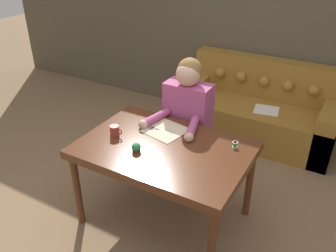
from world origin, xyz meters
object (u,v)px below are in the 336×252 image
(person, at_px, (187,122))
(mug, at_px, (115,131))
(couch, at_px, (258,111))
(dining_table, at_px, (164,154))
(thread_spool, at_px, (235,145))
(pin_cushion, at_px, (136,148))
(scissors, at_px, (156,129))

(person, height_order, mug, person)
(person, bearing_deg, mug, -118.02)
(couch, relative_size, person, 1.41)
(dining_table, relative_size, couch, 0.74)
(thread_spool, bearing_deg, couch, 98.87)
(dining_table, distance_m, mug, 0.46)
(person, distance_m, pin_cushion, 0.76)
(couch, bearing_deg, thread_spool, -81.13)
(thread_spool, bearing_deg, pin_cushion, -145.81)
(dining_table, xyz_separation_m, thread_spool, (0.49, 0.26, 0.10))
(dining_table, xyz_separation_m, pin_cushion, (-0.15, -0.17, 0.11))
(pin_cushion, bearing_deg, mug, 159.12)
(pin_cushion, bearing_deg, couch, 78.67)
(person, bearing_deg, dining_table, -80.84)
(thread_spool, xyz_separation_m, pin_cushion, (-0.64, -0.43, 0.01))
(mug, xyz_separation_m, thread_spool, (0.92, 0.32, -0.02))
(dining_table, relative_size, mug, 11.78)
(couch, xyz_separation_m, person, (-0.34, -1.22, 0.34))
(couch, bearing_deg, pin_cushion, -101.33)
(person, relative_size, mug, 11.30)
(couch, distance_m, pin_cushion, 2.07)
(pin_cushion, bearing_deg, person, 85.73)
(dining_table, xyz_separation_m, couch, (0.25, 1.81, -0.35))
(dining_table, distance_m, thread_spool, 0.56)
(person, bearing_deg, thread_spool, -28.87)
(mug, bearing_deg, scissors, 46.52)
(dining_table, bearing_deg, mug, -171.92)
(thread_spool, bearing_deg, dining_table, -151.77)
(dining_table, distance_m, scissors, 0.28)
(dining_table, relative_size, scissors, 6.20)
(dining_table, xyz_separation_m, person, (-0.09, 0.58, -0.01))
(dining_table, height_order, thread_spool, thread_spool)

